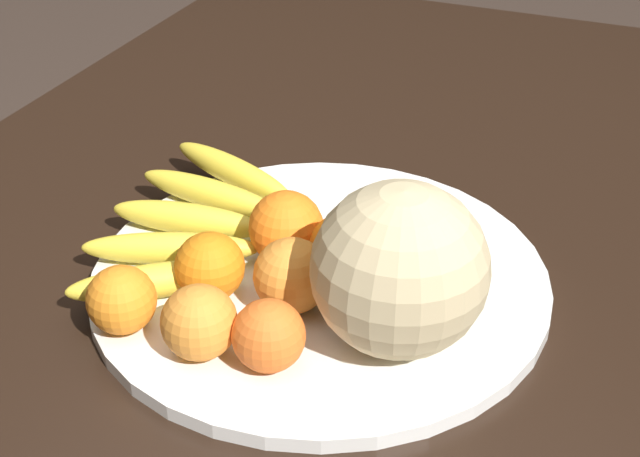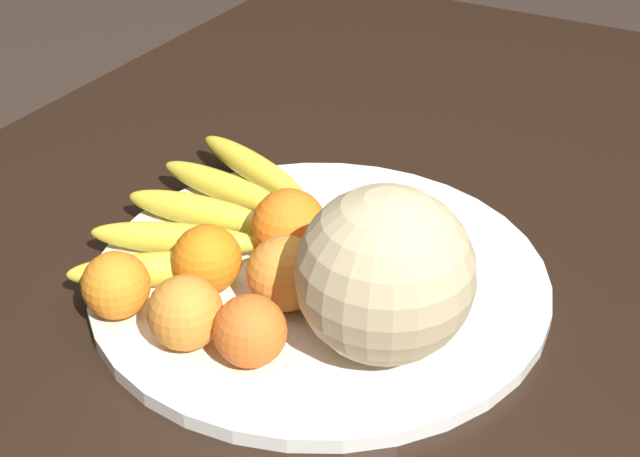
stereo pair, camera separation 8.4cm
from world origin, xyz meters
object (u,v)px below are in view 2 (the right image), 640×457
fruit_bowl (320,277)px  orange_mid_center (342,249)px  orange_front_left (289,226)px  kitchen_table (333,306)px  orange_back_right (116,285)px  orange_side_extra (285,273)px  orange_front_right (207,259)px  orange_top_small (250,331)px  melon (385,274)px  orange_back_left (185,313)px  banana_bunch (205,212)px

fruit_bowl → orange_mid_center: (-0.00, 0.02, 0.04)m
orange_mid_center → orange_front_left: bearing=-95.9°
kitchen_table → fruit_bowl: (0.07, 0.02, 0.09)m
fruit_bowl → orange_back_right: orange_back_right is taller
orange_side_extra → kitchen_table: bearing=-170.6°
kitchen_table → orange_front_right: (0.15, -0.05, 0.13)m
kitchen_table → orange_front_right: size_ratio=24.21×
orange_front_left → orange_side_extra: bearing=27.7°
orange_side_extra → fruit_bowl: bearing=177.4°
kitchen_table → orange_top_small: size_ratio=25.31×
orange_front_left → orange_front_right: (0.08, -0.04, -0.00)m
kitchen_table → orange_side_extra: size_ratio=22.50×
fruit_bowl → orange_front_left: size_ratio=6.03×
fruit_bowl → orange_mid_center: 0.05m
melon → orange_top_small: 0.12m
melon → orange_front_right: (0.00, -0.18, -0.04)m
kitchen_table → orange_mid_center: orange_mid_center is taller
orange_mid_center → orange_back_right: 0.21m
fruit_bowl → orange_front_right: (0.07, -0.08, 0.04)m
kitchen_table → orange_front_right: orange_front_right is taller
kitchen_table → orange_back_left: size_ratio=23.97×
banana_bunch → orange_top_small: orange_top_small is taller
kitchen_table → orange_top_small: 0.25m
fruit_bowl → orange_top_small: bearing=4.7°
fruit_bowl → orange_top_small: size_ratio=7.11×
orange_front_right → fruit_bowl: bearing=132.7°
orange_back_right → melon: bearing=108.3°
fruit_bowl → orange_mid_center: size_ratio=6.76×
orange_back_right → orange_top_small: (-0.00, 0.14, 0.00)m
orange_back_left → orange_side_extra: (-0.09, 0.05, 0.00)m
orange_front_right → orange_mid_center: 0.13m
kitchen_table → banana_bunch: 0.18m
kitchen_table → banana_bunch: banana_bunch is taller
banana_bunch → fruit_bowl: bearing=166.8°
fruit_bowl → orange_back_left: (0.15, -0.05, 0.04)m
fruit_bowl → orange_front_left: (-0.01, -0.04, 0.04)m
orange_front_left → orange_top_small: 0.16m
orange_back_right → orange_side_extra: orange_side_extra is taller
orange_front_right → orange_top_small: 0.11m
orange_front_left → orange_front_right: bearing=-26.7°
melon → orange_side_extra: size_ratio=2.15×
kitchen_table → orange_back_left: 0.26m
fruit_bowl → orange_back_right: 0.20m
orange_back_left → orange_top_small: orange_back_left is taller
melon → orange_front_left: size_ratio=2.05×
orange_front_right → orange_side_extra: orange_side_extra is taller
fruit_bowl → orange_back_right: bearing=-41.5°
kitchen_table → orange_back_right: orange_back_right is taller
orange_front_right → orange_back_right: size_ratio=1.05×
banana_bunch → orange_front_left: 0.11m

